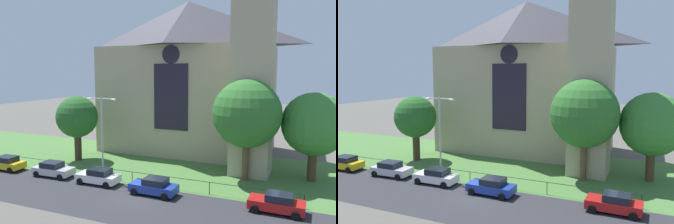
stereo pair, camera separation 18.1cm
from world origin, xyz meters
TOP-DOWN VIEW (x-y plane):
  - ground at (0.00, 10.00)m, footprint 160.00×160.00m
  - road_asphalt at (0.00, -2.00)m, footprint 120.00×8.00m
  - grass_verge at (0.00, 8.00)m, footprint 120.00×20.00m
  - church_building at (-1.60, 17.58)m, footprint 23.20×16.20m
  - iron_railing at (-2.38, 2.50)m, footprint 31.18×0.07m
  - tree_right_near at (7.54, 7.77)m, footprint 6.74×6.74m
  - tree_right_far at (13.64, 10.14)m, footprint 6.22×6.22m
  - tree_left_near at (-12.65, 7.38)m, footprint 5.02×5.02m
  - streetlamp_near at (-5.69, 2.40)m, footprint 3.37×0.26m
  - parked_car_yellow at (-17.34, 0.90)m, footprint 4.27×2.16m
  - parked_car_silver at (-10.90, 1.10)m, footprint 4.26×2.15m
  - parked_car_white at (-5.23, 0.97)m, footprint 4.23×2.07m
  - parked_car_blue at (0.94, 0.51)m, footprint 4.24×2.10m
  - parked_car_red at (11.28, 0.87)m, footprint 4.24×2.10m

SIDE VIEW (x-z plane):
  - ground at x=0.00m, z-range 0.00..0.00m
  - grass_verge at x=0.00m, z-range 0.00..0.01m
  - road_asphalt at x=0.00m, z-range 0.00..0.01m
  - parked_car_yellow at x=-17.34m, z-range -0.01..1.50m
  - parked_car_silver at x=-10.90m, z-range -0.01..1.50m
  - parked_car_white at x=-5.23m, z-range -0.01..1.50m
  - parked_car_blue at x=0.94m, z-range -0.01..1.50m
  - parked_car_red at x=11.28m, z-range -0.01..1.50m
  - iron_railing at x=-2.38m, z-range 0.41..1.54m
  - tree_left_near at x=-12.65m, z-range 1.34..9.19m
  - streetlamp_near at x=-5.69m, z-range 1.13..9.47m
  - tree_right_far at x=13.64m, z-range 1.25..10.04m
  - tree_right_near at x=7.54m, z-range 1.64..11.71m
  - church_building at x=-1.60m, z-range -2.73..23.27m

